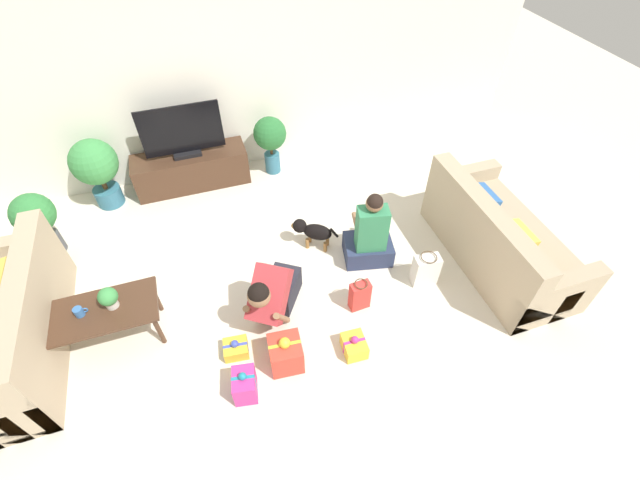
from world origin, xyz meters
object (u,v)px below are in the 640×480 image
Objects in this scene: sofa_right at (497,239)px; potted_plant_back_right at (270,137)px; potted_plant_back_left at (96,167)px; tabletop_plant at (108,298)px; coffee_table at (99,315)px; tv_console at (192,169)px; dog at (312,231)px; potted_plant_corner_left at (36,218)px; gift_bag_a at (360,295)px; person_kneeling at (273,293)px; gift_box_d at (245,385)px; sofa_left at (11,330)px; gift_bag_b at (425,270)px; gift_box_a at (236,348)px; mug at (79,312)px; tv at (182,134)px; gift_box_b at (354,346)px; gift_box_c at (286,353)px; person_sitting at (370,237)px.

potted_plant_back_right is (-1.92, 2.38, 0.22)m from sofa_right.
potted_plant_back_left is 4.07× the size of tabletop_plant.
tv_console reaches higher than coffee_table.
potted_plant_corner_left is at bearing -73.71° from dog.
tv_console is 1.82× the size of potted_plant_corner_left.
potted_plant_corner_left is 3.55× the size of tabletop_plant.
coffee_table is 2.80× the size of gift_bag_a.
person_kneeling reaches higher than coffee_table.
dog is (-1.84, 0.84, -0.08)m from sofa_right.
tv_console reaches higher than gift_bag_a.
potted_plant_back_left is 1.91× the size of dog.
sofa_left is at bearing 150.01° from gift_box_d.
gift_bag_b is (1.61, -0.09, -0.17)m from person_kneeling.
person_kneeling is (1.56, -0.23, -0.03)m from coffee_table.
gift_box_a is at bearing 91.20° from gift_box_d.
sofa_right reaches higher than gift_bag_b.
mug is (-1.24, 0.95, 0.35)m from gift_box_d.
potted_plant_back_right is at bearing -143.62° from dog.
coffee_table reaches higher than dog.
potted_plant_back_left is (0.76, 1.96, 0.25)m from sofa_left.
tv is 3.29m from gift_box_b.
tv is 2.49× the size of gift_box_c.
potted_plant_corner_left is 3.55m from gift_bag_a.
sofa_left is 5.57× the size of gift_box_d.
dog is (2.84, -0.87, -0.27)m from potted_plant_corner_left.
potted_plant_corner_left reaches higher than gift_bag_a.
sofa_left is at bearing -155.26° from person_kneeling.
gift_bag_b reaches higher than gift_bag_a.
potted_plant_back_left reaches higher than gift_box_c.
person_kneeling is 1.62m from gift_bag_b.
potted_plant_corner_left reaches higher than gift_box_b.
gift_box_d reaches higher than gift_box_b.
gift_bag_b reaches higher than gift_box_b.
sofa_right is at bearing 173.36° from person_sitting.
potted_plant_back_left is (-1.07, -0.05, -0.21)m from tv.
potted_plant_corner_left reaches higher than gift_box_a.
sofa_left is at bearing 158.06° from gift_box_c.
coffee_table is at bearing -115.93° from tv_console.
sofa_right is 3.07m from potted_plant_back_right.
sofa_left reaches higher than coffee_table.
potted_plant_back_left reaches higher than sofa_left.
potted_plant_back_right is at bearing -60.09° from person_sitting.
person_sitting is at bearing 3.69° from coffee_table.
person_sitting reaches higher than tv_console.
sofa_left is at bearing 173.27° from gift_bag_b.
tv_console reaches higher than gift_box_b.
potted_plant_back_right is 2.06× the size of gift_box_c.
sofa_left is 0.80m from coffee_table.
coffee_table is 2.43m from gift_bag_a.
potted_plant_back_right is at bearing 44.80° from coffee_table.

